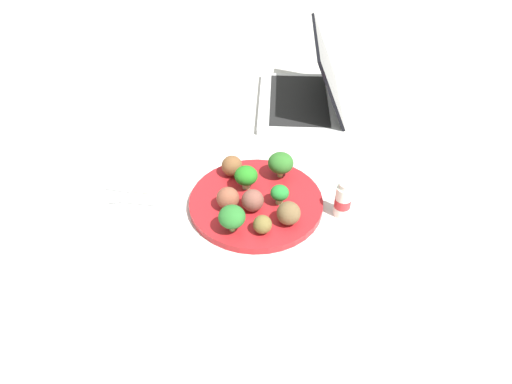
# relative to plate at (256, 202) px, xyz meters

# --- Properties ---
(ground_plane) EXTENTS (4.00, 4.00, 0.00)m
(ground_plane) POSITION_rel_plate_xyz_m (0.00, 0.00, -0.01)
(ground_plane) COLOR beige
(plate) EXTENTS (0.28, 0.28, 0.02)m
(plate) POSITION_rel_plate_xyz_m (0.00, 0.00, 0.00)
(plate) COLOR red
(plate) RESTS_ON ground_plane
(broccoli_floret_mid_left) EXTENTS (0.04, 0.04, 0.04)m
(broccoli_floret_mid_left) POSITION_rel_plate_xyz_m (-0.05, -0.00, 0.03)
(broccoli_floret_mid_left) COLOR #8DD07B
(broccoli_floret_mid_left) RESTS_ON plate
(broccoli_floret_mid_right) EXTENTS (0.05, 0.05, 0.05)m
(broccoli_floret_mid_right) POSITION_rel_plate_xyz_m (0.03, -0.03, 0.04)
(broccoli_floret_mid_right) COLOR #8DC37E
(broccoli_floret_mid_right) RESTS_ON plate
(broccoli_floret_front_right) EXTENTS (0.06, 0.06, 0.06)m
(broccoli_floret_front_right) POSITION_rel_plate_xyz_m (-0.03, -0.09, 0.04)
(broccoli_floret_front_right) COLOR #A8B86C
(broccoli_floret_front_right) RESTS_ON plate
(broccoli_floret_far_rim) EXTENTS (0.05, 0.05, 0.06)m
(broccoli_floret_far_rim) POSITION_rel_plate_xyz_m (0.02, 0.10, 0.04)
(broccoli_floret_far_rim) COLOR #9DC071
(broccoli_floret_far_rim) RESTS_ON plate
(meatball_near_rim) EXTENTS (0.05, 0.05, 0.05)m
(meatball_near_rim) POSITION_rel_plate_xyz_m (-0.08, 0.05, 0.03)
(meatball_near_rim) COLOR brown
(meatball_near_rim) RESTS_ON plate
(meatball_center) EXTENTS (0.05, 0.05, 0.05)m
(meatball_center) POSITION_rel_plate_xyz_m (0.07, -0.07, 0.03)
(meatball_center) COLOR brown
(meatball_center) RESTS_ON plate
(meatball_mid_right) EXTENTS (0.05, 0.05, 0.05)m
(meatball_mid_right) POSITION_rel_plate_xyz_m (0.00, 0.03, 0.03)
(meatball_mid_right) COLOR brown
(meatball_mid_right) RESTS_ON plate
(meatball_back_left) EXTENTS (0.05, 0.05, 0.05)m
(meatball_back_left) POSITION_rel_plate_xyz_m (0.05, 0.04, 0.03)
(meatball_back_left) COLOR brown
(meatball_back_left) RESTS_ON plate
(meatball_back_right) EXTENTS (0.04, 0.04, 0.04)m
(meatball_back_right) POSITION_rel_plate_xyz_m (-0.03, 0.09, 0.03)
(meatball_back_right) COLOR brown
(meatball_back_right) RESTS_ON plate
(napkin) EXTENTS (0.18, 0.14, 0.01)m
(napkin) POSITION_rel_plate_xyz_m (0.26, 0.04, -0.01)
(napkin) COLOR white
(napkin) RESTS_ON ground_plane
(fork) EXTENTS (0.12, 0.03, 0.01)m
(fork) POSITION_rel_plate_xyz_m (0.26, 0.05, -0.00)
(fork) COLOR silver
(fork) RESTS_ON napkin
(knife) EXTENTS (0.15, 0.02, 0.01)m
(knife) POSITION_rel_plate_xyz_m (0.26, 0.02, -0.00)
(knife) COLOR white
(knife) RESTS_ON napkin
(yogurt_bottle) EXTENTS (0.03, 0.03, 0.08)m
(yogurt_bottle) POSITION_rel_plate_xyz_m (-0.18, -0.01, 0.03)
(yogurt_bottle) COLOR white
(yogurt_bottle) RESTS_ON ground_plane
(laptop) EXTENTS (0.28, 0.35, 0.20)m
(laptop) POSITION_rel_plate_xyz_m (-0.04, -0.44, 0.03)
(laptop) COLOR silver
(laptop) RESTS_ON ground_plane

